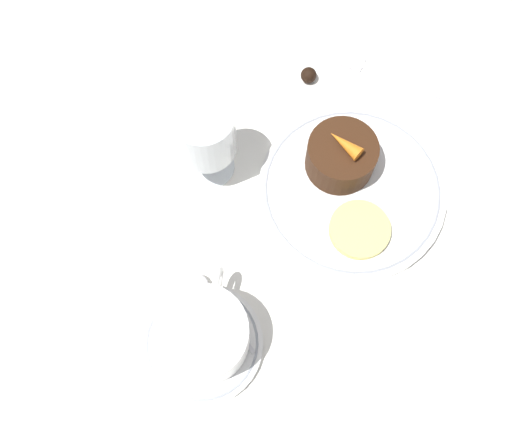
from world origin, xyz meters
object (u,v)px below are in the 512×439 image
Objects in this scene: dinner_plate at (352,191)px; wine_glass at (205,136)px; coffee_cup at (203,335)px; fork at (380,72)px; dessert_cake at (340,156)px.

wine_glass is at bearing 91.75° from dinner_plate.
coffee_cup reaches higher than fork.
coffee_cup is 1.49× the size of dessert_cake.
dinner_plate is 1.82× the size of coffee_cup.
dessert_cake is (-0.15, 0.03, 0.03)m from fork.
dinner_plate is at bearing -88.25° from wine_glass.
dessert_cake reaches higher than fork.
dessert_cake is at bearing 40.50° from dinner_plate.
dinner_plate is 0.19m from wine_glass.
wine_glass is 0.27m from fork.
dessert_cake is (0.24, -0.10, -0.01)m from coffee_cup.
dinner_plate is 1.84× the size of wine_glass.
dinner_plate is 1.17× the size of fork.
dessert_cake is (0.03, 0.02, 0.03)m from dinner_plate.
wine_glass is at bearing 13.86° from coffee_cup.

